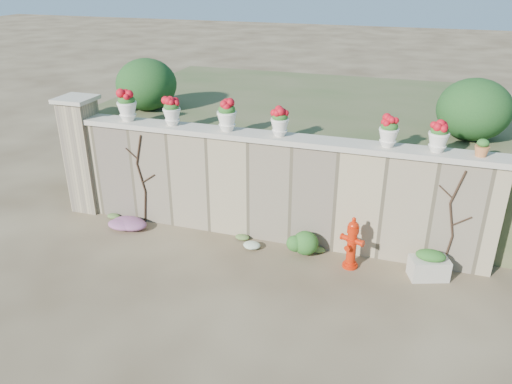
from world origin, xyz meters
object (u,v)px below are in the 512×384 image
(planter_box, at_px, (429,265))
(fire_hydrant, at_px, (352,243))
(urn_pot_0, at_px, (127,106))
(terracotta_pot, at_px, (482,148))

(planter_box, bearing_deg, fire_hydrant, 163.68)
(planter_box, distance_m, urn_pot_0, 6.34)
(urn_pot_0, bearing_deg, planter_box, -5.16)
(fire_hydrant, relative_size, planter_box, 1.35)
(urn_pot_0, bearing_deg, terracotta_pot, 0.00)
(fire_hydrant, height_order, terracotta_pot, terracotta_pot)
(planter_box, distance_m, terracotta_pot, 2.12)
(planter_box, height_order, urn_pot_0, urn_pot_0)
(planter_box, relative_size, terracotta_pot, 2.62)
(planter_box, bearing_deg, terracotta_pot, 25.63)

